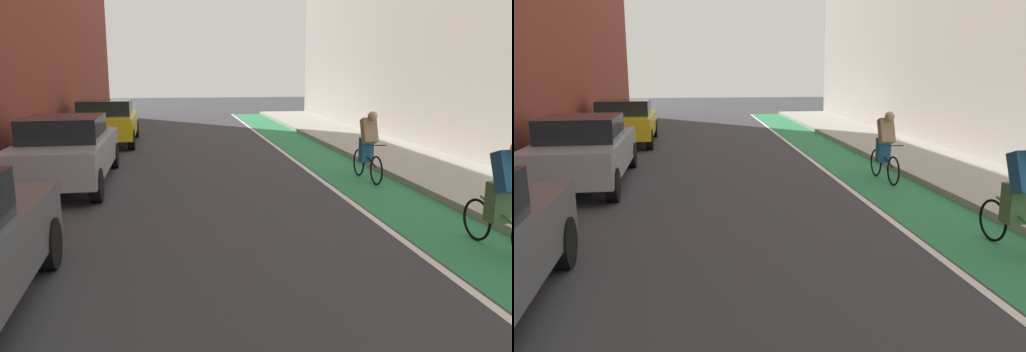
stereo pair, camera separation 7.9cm
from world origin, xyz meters
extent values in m
plane|color=#38383D|center=(0.00, 15.04, 0.00)|extent=(83.77, 83.77, 0.00)
cube|color=#2D8451|center=(3.42, 17.04, 0.00)|extent=(1.60, 38.08, 0.00)
cube|color=white|center=(2.52, 17.04, 0.00)|extent=(0.12, 38.08, 0.00)
cube|color=#A8A59E|center=(5.61, 17.04, 0.07)|extent=(2.78, 38.08, 0.14)
cylinder|color=black|center=(-2.41, 12.45, 0.33)|extent=(0.24, 0.67, 0.66)
cube|color=#9EA0A8|center=(-3.17, 17.58, 0.68)|extent=(1.88, 4.74, 0.70)
cube|color=black|center=(-3.17, 17.35, 1.26)|extent=(1.60, 2.01, 0.55)
cylinder|color=black|center=(-4.02, 19.36, 0.33)|extent=(0.24, 0.67, 0.66)
cylinder|color=black|center=(-2.41, 19.40, 0.33)|extent=(0.24, 0.67, 0.66)
cylinder|color=black|center=(-3.93, 15.77, 0.33)|extent=(0.24, 0.67, 0.66)
cylinder|color=black|center=(-2.33, 15.80, 0.33)|extent=(0.24, 0.67, 0.66)
cube|color=yellow|center=(-3.17, 24.15, 0.68)|extent=(2.08, 4.45, 0.70)
cube|color=black|center=(-3.16, 23.93, 1.26)|extent=(1.77, 1.90, 0.55)
cylinder|color=black|center=(-4.11, 25.76, 0.33)|extent=(0.24, 0.67, 0.66)
cylinder|color=black|center=(-2.34, 25.82, 0.33)|extent=(0.24, 0.67, 0.66)
cylinder|color=black|center=(-4.00, 22.47, 0.33)|extent=(0.24, 0.67, 0.66)
cylinder|color=black|center=(-2.23, 22.53, 0.33)|extent=(0.24, 0.67, 0.66)
torus|color=black|center=(3.60, 12.63, 0.32)|extent=(0.08, 0.63, 0.63)
cylinder|color=#338C3F|center=(3.63, 12.10, 0.54)|extent=(0.10, 0.96, 0.33)
cylinder|color=#338C3F|center=(3.62, 12.29, 0.62)|extent=(0.04, 0.12, 0.55)
cube|color=#4C7247|center=(3.62, 12.21, 0.69)|extent=(0.29, 0.26, 0.56)
cube|color=#1E598C|center=(3.63, 12.08, 1.15)|extent=(0.34, 0.42, 0.60)
torus|color=black|center=(3.57, 16.39, 0.33)|extent=(0.05, 0.65, 0.65)
torus|color=black|center=(3.56, 17.44, 0.33)|extent=(0.05, 0.65, 0.65)
cylinder|color=black|center=(3.57, 16.92, 0.55)|extent=(0.06, 0.96, 0.33)
cylinder|color=black|center=(3.56, 17.10, 0.63)|extent=(0.04, 0.12, 0.55)
cylinder|color=black|center=(3.57, 16.47, 0.88)|extent=(0.48, 0.03, 0.02)
cube|color=#1E598C|center=(3.56, 17.02, 0.70)|extent=(0.28, 0.24, 0.56)
cube|color=tan|center=(3.57, 16.90, 1.16)|extent=(0.33, 0.40, 0.60)
sphere|color=tan|center=(3.57, 16.74, 1.50)|extent=(0.22, 0.22, 0.22)
camera|label=1|loc=(-0.76, 6.11, 2.45)|focal=35.04mm
camera|label=2|loc=(-0.68, 6.10, 2.45)|focal=35.04mm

